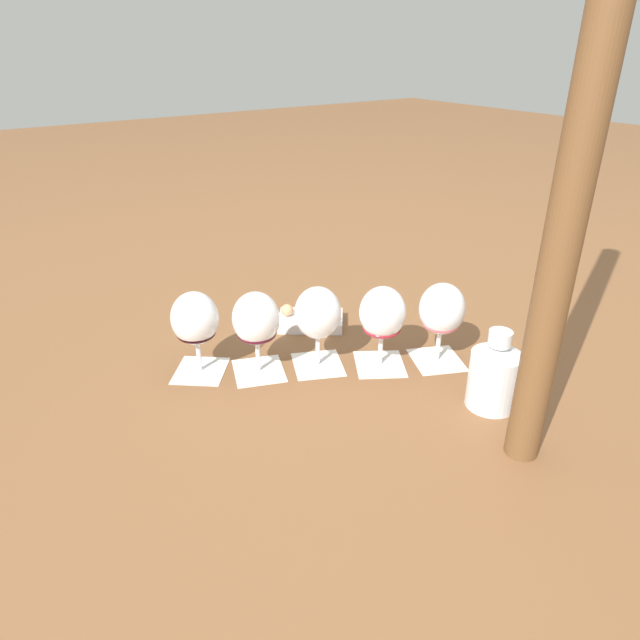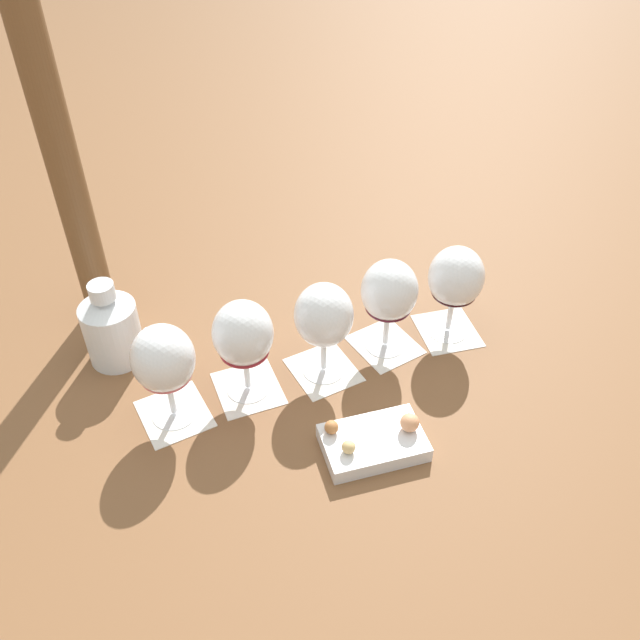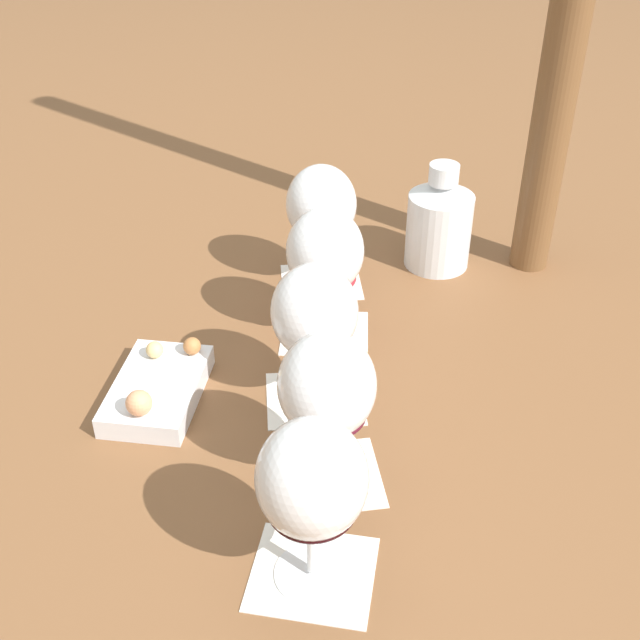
{
  "view_description": "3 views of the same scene",
  "coord_description": "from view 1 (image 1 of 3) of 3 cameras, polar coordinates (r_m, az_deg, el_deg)",
  "views": [
    {
      "loc": [
        0.58,
        0.84,
        0.62
      ],
      "look_at": [
        -0.0,
        -0.0,
        0.11
      ],
      "focal_mm": 32.0,
      "sensor_mm": 36.0,
      "label": 1
    },
    {
      "loc": [
        -0.65,
        -0.49,
        0.81
      ],
      "look_at": [
        -0.0,
        -0.0,
        0.11
      ],
      "focal_mm": 38.0,
      "sensor_mm": 36.0,
      "label": 2
    },
    {
      "loc": [
        0.62,
        -0.35,
        0.6
      ],
      "look_at": [
        -0.0,
        -0.0,
        0.11
      ],
      "focal_mm": 45.0,
      "sensor_mm": 36.0,
      "label": 3
    }
  ],
  "objects": [
    {
      "name": "wine_glass_3",
      "position": [
        1.13,
        -6.4,
        -0.18
      ],
      "size": [
        0.09,
        0.09,
        0.17
      ],
      "color": "white",
      "rests_on": "tasting_card_3"
    },
    {
      "name": "wine_glass_1",
      "position": [
        1.16,
        6.25,
        0.44
      ],
      "size": [
        0.09,
        0.09,
        0.17
      ],
      "color": "white",
      "rests_on": "tasting_card_1"
    },
    {
      "name": "tasting_card_0",
      "position": [
        1.24,
        11.59,
        -3.91
      ],
      "size": [
        0.14,
        0.14,
        0.0
      ],
      "color": "silver",
      "rests_on": "ground_plane"
    },
    {
      "name": "wine_glass_0",
      "position": [
        1.19,
        12.08,
        0.77
      ],
      "size": [
        0.09,
        0.09,
        0.17
      ],
      "color": "white",
      "rests_on": "tasting_card_0"
    },
    {
      "name": "ceramic_vase",
      "position": [
        1.09,
        17.04,
        -5.18
      ],
      "size": [
        0.09,
        0.09,
        0.16
      ],
      "color": "silver",
      "rests_on": "ground_plane"
    },
    {
      "name": "tasting_card_2",
      "position": [
        1.2,
        -0.08,
        -4.41
      ],
      "size": [
        0.14,
        0.14,
        0.0
      ],
      "color": "silver",
      "rests_on": "ground_plane"
    },
    {
      "name": "tasting_card_4",
      "position": [
        1.21,
        -11.86,
        -4.96
      ],
      "size": [
        0.15,
        0.15,
        0.0
      ],
      "color": "silver",
      "rests_on": "ground_plane"
    },
    {
      "name": "ground_plane",
      "position": [
        1.2,
        -0.01,
        -4.65
      ],
      "size": [
        8.0,
        8.0,
        0.0
      ],
      "primitive_type": "plane",
      "color": "brown"
    },
    {
      "name": "wine_glass_2",
      "position": [
        1.15,
        -0.09,
        0.41
      ],
      "size": [
        0.09,
        0.09,
        0.17
      ],
      "color": "white",
      "rests_on": "tasting_card_2"
    },
    {
      "name": "snack_dish",
      "position": [
        1.35,
        -0.98,
        0.01
      ],
      "size": [
        0.18,
        0.17,
        0.05
      ],
      "color": "silver",
      "rests_on": "ground_plane"
    },
    {
      "name": "wine_glass_4",
      "position": [
        1.15,
        -12.37,
        -0.17
      ],
      "size": [
        0.09,
        0.09,
        0.17
      ],
      "color": "white",
      "rests_on": "tasting_card_4"
    },
    {
      "name": "tasting_card_1",
      "position": [
        1.21,
        5.99,
        -4.39
      ],
      "size": [
        0.14,
        0.15,
        0.0
      ],
      "color": "silver",
      "rests_on": "ground_plane"
    },
    {
      "name": "tasting_card_3",
      "position": [
        1.19,
        -6.13,
        -5.06
      ],
      "size": [
        0.13,
        0.14,
        0.0
      ],
      "color": "silver",
      "rests_on": "ground_plane"
    },
    {
      "name": "umbrella_pole",
      "position": [
        0.83,
        25.08,
        17.45
      ],
      "size": [
        0.05,
        0.05,
        1.05
      ],
      "color": "brown",
      "rests_on": "ground_plane"
    }
  ]
}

